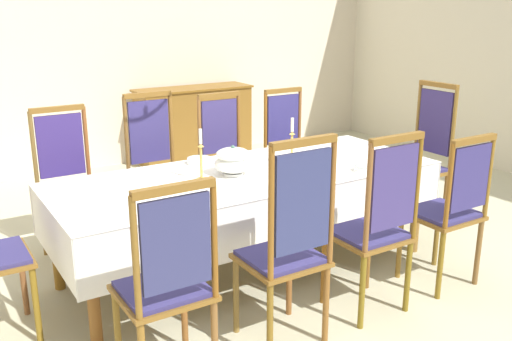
% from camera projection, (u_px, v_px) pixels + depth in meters
% --- Properties ---
extents(ground, '(7.69, 6.69, 0.04)m').
position_uv_depth(ground, '(254.00, 274.00, 4.14)').
color(ground, '#BEBC9A').
extents(back_wall, '(7.69, 0.08, 3.30)m').
position_uv_depth(back_wall, '(97.00, 25.00, 6.42)').
color(back_wall, beige).
rests_on(back_wall, ground).
extents(dining_table, '(2.72, 1.05, 0.73)m').
position_uv_depth(dining_table, '(249.00, 182.00, 4.00)').
color(dining_table, brown).
rests_on(dining_table, ground).
extents(tablecloth, '(2.74, 1.07, 0.36)m').
position_uv_depth(tablecloth, '(249.00, 184.00, 4.00)').
color(tablecloth, white).
rests_on(tablecloth, dining_table).
extents(chair_south_a, '(0.44, 0.42, 1.11)m').
position_uv_depth(chair_south_a, '(167.00, 282.00, 2.75)').
color(chair_south_a, brown).
rests_on(chair_south_a, ground).
extents(chair_north_a, '(0.44, 0.42, 1.15)m').
position_uv_depth(chair_north_a, '(68.00, 182.00, 4.26)').
color(chair_north_a, brown).
rests_on(chair_north_a, ground).
extents(chair_south_b, '(0.44, 0.42, 1.23)m').
position_uv_depth(chair_south_b, '(289.00, 243.00, 3.09)').
color(chair_south_b, brown).
rests_on(chair_south_b, ground).
extents(chair_north_b, '(0.44, 0.42, 1.19)m').
position_uv_depth(chair_north_b, '(156.00, 166.00, 4.62)').
color(chair_north_b, brown).
rests_on(chair_north_b, ground).
extents(chair_south_c, '(0.44, 0.42, 1.17)m').
position_uv_depth(chair_south_c, '(376.00, 223.00, 3.43)').
color(chair_south_c, brown).
rests_on(chair_south_c, ground).
extents(chair_north_c, '(0.44, 0.42, 1.14)m').
position_uv_depth(chair_north_c, '(227.00, 157.00, 4.95)').
color(chair_north_c, brown).
rests_on(chair_north_c, ground).
extents(chair_south_d, '(0.44, 0.42, 1.08)m').
position_uv_depth(chair_south_d, '(450.00, 207.00, 3.79)').
color(chair_south_d, brown).
rests_on(chair_south_d, ground).
extents(chair_north_d, '(0.44, 0.42, 1.13)m').
position_uv_depth(chair_north_d, '(290.00, 148.00, 5.30)').
color(chair_north_d, brown).
rests_on(chair_north_d, ground).
extents(chair_head_east, '(0.42, 0.44, 1.24)m').
position_uv_depth(chair_head_east, '(423.00, 155.00, 4.91)').
color(chair_head_east, brown).
rests_on(chair_head_east, ground).
extents(soup_tureen, '(0.26, 0.26, 0.21)m').
position_uv_depth(soup_tureen, '(233.00, 161.00, 3.89)').
color(soup_tureen, white).
rests_on(soup_tureen, tablecloth).
extents(candlestick_west, '(0.07, 0.07, 0.35)m').
position_uv_depth(candlestick_west, '(201.00, 160.00, 3.75)').
color(candlestick_west, gold).
rests_on(candlestick_west, tablecloth).
extents(candlestick_east, '(0.07, 0.07, 0.35)m').
position_uv_depth(candlestick_east, '(292.00, 146.00, 4.13)').
color(candlestick_east, gold).
rests_on(candlestick_east, tablecloth).
extents(bowl_near_left, '(0.15, 0.15, 0.04)m').
position_uv_depth(bowl_near_left, '(167.00, 207.00, 3.23)').
color(bowl_near_left, white).
rests_on(bowl_near_left, tablecloth).
extents(bowl_near_right, '(0.15, 0.15, 0.04)m').
position_uv_depth(bowl_near_right, '(364.00, 168.00, 4.00)').
color(bowl_near_right, white).
rests_on(bowl_near_right, tablecloth).
extents(bowl_far_left, '(0.18, 0.18, 0.04)m').
position_uv_depth(bowl_far_left, '(199.00, 160.00, 4.19)').
color(bowl_far_left, white).
rests_on(bowl_far_left, tablecloth).
extents(spoon_primary, '(0.06, 0.17, 0.01)m').
position_uv_depth(spoon_primary, '(149.00, 211.00, 3.21)').
color(spoon_primary, gold).
rests_on(spoon_primary, tablecloth).
extents(spoon_secondary, '(0.04, 0.18, 0.01)m').
position_uv_depth(spoon_secondary, '(373.00, 167.00, 4.08)').
color(spoon_secondary, gold).
rests_on(spoon_secondary, tablecloth).
extents(sideboard, '(1.44, 0.48, 0.90)m').
position_uv_depth(sideboard, '(194.00, 124.00, 7.02)').
color(sideboard, brown).
rests_on(sideboard, ground).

